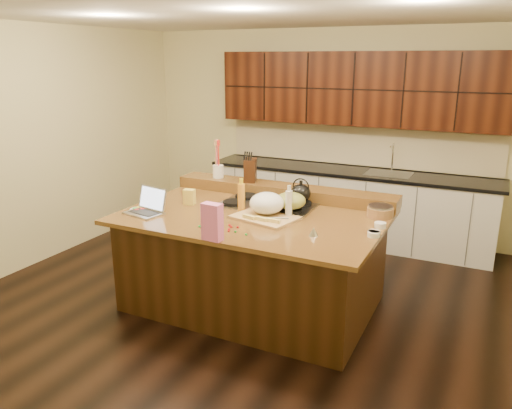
% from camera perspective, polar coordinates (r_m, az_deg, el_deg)
% --- Properties ---
extents(room, '(5.52, 5.02, 2.72)m').
position_cam_1_polar(room, '(4.54, -0.28, 4.08)').
color(room, black).
rests_on(room, ground).
extents(island, '(2.40, 1.60, 0.92)m').
position_cam_1_polar(island, '(4.81, -0.26, -6.29)').
color(island, black).
rests_on(island, ground).
extents(back_ledge, '(2.40, 0.30, 0.12)m').
position_cam_1_polar(back_ledge, '(5.25, 3.11, 1.59)').
color(back_ledge, black).
rests_on(back_ledge, island).
extents(cooktop, '(0.92, 0.52, 0.05)m').
position_cam_1_polar(cooktop, '(4.91, 1.28, 0.02)').
color(cooktop, gray).
rests_on(cooktop, island).
extents(back_counter, '(3.70, 0.66, 2.40)m').
position_cam_1_polar(back_counter, '(6.56, 10.77, 4.37)').
color(back_counter, silver).
rests_on(back_counter, ground).
extents(kettle, '(0.23, 0.23, 0.18)m').
position_cam_1_polar(kettle, '(4.88, 5.13, 1.30)').
color(kettle, black).
rests_on(kettle, cooktop).
extents(green_bowl, '(0.29, 0.29, 0.16)m').
position_cam_1_polar(green_bowl, '(4.65, 3.97, 0.43)').
color(green_bowl, olive).
rests_on(green_bowl, cooktop).
extents(laptop, '(0.39, 0.33, 0.24)m').
position_cam_1_polar(laptop, '(4.78, -12.26, -0.20)').
color(laptop, '#B7B7BC').
rests_on(laptop, island).
extents(oil_bottle, '(0.08, 0.08, 0.27)m').
position_cam_1_polar(oil_bottle, '(4.69, -1.69, 0.76)').
color(oil_bottle, orange).
rests_on(oil_bottle, island).
extents(vinegar_bottle, '(0.07, 0.07, 0.25)m').
position_cam_1_polar(vinegar_bottle, '(4.53, 3.77, 0.04)').
color(vinegar_bottle, silver).
rests_on(vinegar_bottle, island).
extents(wooden_tray, '(0.63, 0.51, 0.22)m').
position_cam_1_polar(wooden_tray, '(4.55, 1.20, -0.21)').
color(wooden_tray, tan).
rests_on(wooden_tray, island).
extents(ramekin_a, '(0.10, 0.10, 0.04)m').
position_cam_1_polar(ramekin_a, '(4.18, 13.28, -3.32)').
color(ramekin_a, white).
rests_on(ramekin_a, island).
extents(ramekin_b, '(0.10, 0.10, 0.04)m').
position_cam_1_polar(ramekin_b, '(4.19, 13.35, -3.23)').
color(ramekin_b, white).
rests_on(ramekin_b, island).
extents(ramekin_c, '(0.12, 0.12, 0.04)m').
position_cam_1_polar(ramekin_c, '(4.41, 14.00, -2.30)').
color(ramekin_c, white).
rests_on(ramekin_c, island).
extents(strainer_bowl, '(0.29, 0.29, 0.09)m').
position_cam_1_polar(strainer_bowl, '(4.70, 14.01, -0.86)').
color(strainer_bowl, '#996B3F').
rests_on(strainer_bowl, island).
extents(kitchen_timer, '(0.10, 0.10, 0.07)m').
position_cam_1_polar(kitchen_timer, '(4.11, 6.60, -3.10)').
color(kitchen_timer, silver).
rests_on(kitchen_timer, island).
extents(pink_bag, '(0.17, 0.10, 0.30)m').
position_cam_1_polar(pink_bag, '(3.97, -5.03, -1.99)').
color(pink_bag, pink).
rests_on(pink_bag, island).
extents(candy_plate, '(0.24, 0.24, 0.01)m').
position_cam_1_polar(candy_plate, '(4.90, -13.20, -0.57)').
color(candy_plate, white).
rests_on(candy_plate, island).
extents(package_box, '(0.12, 0.10, 0.15)m').
position_cam_1_polar(package_box, '(4.99, -7.62, 0.87)').
color(package_box, '#EFD654').
rests_on(package_box, island).
extents(utensil_crock, '(0.13, 0.13, 0.14)m').
position_cam_1_polar(utensil_crock, '(5.56, -4.35, 3.79)').
color(utensil_crock, white).
rests_on(utensil_crock, back_ledge).
extents(knife_block, '(0.18, 0.23, 0.24)m').
position_cam_1_polar(knife_block, '(5.36, -0.67, 3.93)').
color(knife_block, black).
rests_on(knife_block, back_ledge).
extents(gumdrop_0, '(0.02, 0.02, 0.02)m').
position_cam_1_polar(gumdrop_0, '(4.23, -3.11, -2.83)').
color(gumdrop_0, red).
rests_on(gumdrop_0, island).
extents(gumdrop_1, '(0.02, 0.02, 0.02)m').
position_cam_1_polar(gumdrop_1, '(4.15, -4.39, -3.21)').
color(gumdrop_1, '#198C26').
rests_on(gumdrop_1, island).
extents(gumdrop_2, '(0.02, 0.02, 0.02)m').
position_cam_1_polar(gumdrop_2, '(4.19, -3.15, -3.02)').
color(gumdrop_2, red).
rests_on(gumdrop_2, island).
extents(gumdrop_3, '(0.02, 0.02, 0.02)m').
position_cam_1_polar(gumdrop_3, '(4.10, -1.14, -3.44)').
color(gumdrop_3, '#198C26').
rests_on(gumdrop_3, island).
extents(gumdrop_4, '(0.02, 0.02, 0.02)m').
position_cam_1_polar(gumdrop_4, '(4.29, -2.85, -2.54)').
color(gumdrop_4, red).
rests_on(gumdrop_4, island).
extents(gumdrop_5, '(0.02, 0.02, 0.02)m').
position_cam_1_polar(gumdrop_5, '(4.19, -5.12, -3.06)').
color(gumdrop_5, '#198C26').
rests_on(gumdrop_5, island).
extents(gumdrop_6, '(0.02, 0.02, 0.02)m').
position_cam_1_polar(gumdrop_6, '(4.33, -3.05, -2.35)').
color(gumdrop_6, red).
rests_on(gumdrop_6, island).
extents(gumdrop_7, '(0.02, 0.02, 0.02)m').
position_cam_1_polar(gumdrop_7, '(4.32, -6.48, -2.49)').
color(gumdrop_7, '#198C26').
rests_on(gumdrop_7, island).
extents(gumdrop_8, '(0.02, 0.02, 0.02)m').
position_cam_1_polar(gumdrop_8, '(4.14, -3.97, -3.25)').
color(gumdrop_8, red).
rests_on(gumdrop_8, island).
extents(gumdrop_9, '(0.02, 0.02, 0.02)m').
position_cam_1_polar(gumdrop_9, '(4.17, -2.38, -3.11)').
color(gumdrop_9, '#198C26').
rests_on(gumdrop_9, island).
extents(gumdrop_10, '(0.02, 0.02, 0.02)m').
position_cam_1_polar(gumdrop_10, '(4.28, -2.10, -2.59)').
color(gumdrop_10, red).
rests_on(gumdrop_10, island).
extents(gumdrop_11, '(0.02, 0.02, 0.02)m').
position_cam_1_polar(gumdrop_11, '(4.40, -4.21, -2.08)').
color(gumdrop_11, '#198C26').
rests_on(gumdrop_11, island).
extents(gumdrop_12, '(0.02, 0.02, 0.02)m').
position_cam_1_polar(gumdrop_12, '(4.38, -4.05, -2.15)').
color(gumdrop_12, red).
rests_on(gumdrop_12, island).
extents(gumdrop_13, '(0.02, 0.02, 0.02)m').
position_cam_1_polar(gumdrop_13, '(4.21, -4.80, -2.92)').
color(gumdrop_13, '#198C26').
rests_on(gumdrop_13, island).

